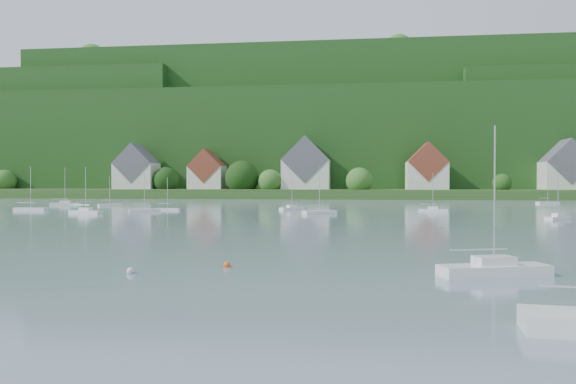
{
  "coord_description": "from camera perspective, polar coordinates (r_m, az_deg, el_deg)",
  "views": [
    {
      "loc": [
        21.85,
        -0.91,
        5.33
      ],
      "look_at": [
        12.57,
        75.0,
        4.0
      ],
      "focal_mm": 34.65,
      "sensor_mm": 36.0,
      "label": 1
    }
  ],
  "objects": [
    {
      "name": "forested_ridge",
      "position": [
        270.9,
        2.42,
        4.71
      ],
      "size": [
        620.0,
        181.22,
        69.89
      ],
      "color": "#173B13",
      "rests_on": "ground"
    },
    {
      "name": "far_shore_strip",
      "position": [
        202.13,
        0.76,
        -0.09
      ],
      "size": [
        600.0,
        60.0,
        3.0
      ],
      "primitive_type": "cube",
      "color": "#294F1D",
      "rests_on": "ground"
    },
    {
      "name": "village_building_4",
      "position": [
        202.76,
        26.62,
        2.1
      ],
      "size": [
        15.0,
        10.4,
        16.5
      ],
      "color": "silver",
      "rests_on": "far_shore_strip"
    },
    {
      "name": "village_building_1",
      "position": [
        196.89,
        -8.31,
        1.98
      ],
      "size": [
        12.0,
        9.36,
        14.0
      ],
      "color": "silver",
      "rests_on": "far_shore_strip"
    },
    {
      "name": "village_building_3",
      "position": [
        188.39,
        14.03,
        2.22
      ],
      "size": [
        13.0,
        10.4,
        15.5
      ],
      "color": "silver",
      "rests_on": "far_shore_strip"
    },
    {
      "name": "village_building_0",
      "position": [
        203.06,
        -15.28,
        2.14
      ],
      "size": [
        14.0,
        10.4,
        16.0
      ],
      "color": "silver",
      "rests_on": "far_shore_strip"
    },
    {
      "name": "far_sailboat_cluster",
      "position": [
        115.92,
        -2.72,
        -1.45
      ],
      "size": [
        198.51,
        74.74,
        8.76
      ],
      "color": "white",
      "rests_on": "ground"
    },
    {
      "name": "village_building_2",
      "position": [
        189.73,
        1.87,
        2.49
      ],
      "size": [
        16.0,
        11.44,
        18.0
      ],
      "color": "silver",
      "rests_on": "far_shore_strip"
    },
    {
      "name": "near_sailboat_3",
      "position": [
        33.96,
        20.39,
        -7.33
      ],
      "size": [
        6.58,
        3.52,
        8.55
      ],
      "rotation": [
        0.0,
        0.0,
        0.29
      ],
      "color": "white",
      "rests_on": "ground"
    },
    {
      "name": "mooring_buoy_1",
      "position": [
        34.11,
        -15.85,
        -8.04
      ],
      "size": [
        0.47,
        0.47,
        0.47
      ],
      "primitive_type": "sphere",
      "color": "silver",
      "rests_on": "ground"
    },
    {
      "name": "mooring_buoy_2",
      "position": [
        35.48,
        -6.28,
        -7.65
      ],
      "size": [
        0.47,
        0.47,
        0.47
      ],
      "primitive_type": "sphere",
      "color": "orange",
      "rests_on": "ground"
    }
  ]
}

